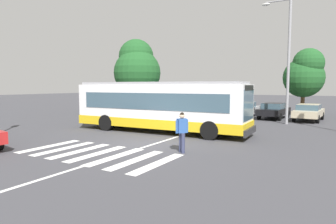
{
  "coord_description": "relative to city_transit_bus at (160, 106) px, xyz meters",
  "views": [
    {
      "loc": [
        8.07,
        -11.41,
        2.84
      ],
      "look_at": [
        -0.6,
        3.28,
        1.3
      ],
      "focal_mm": 31.41,
      "sensor_mm": 36.0,
      "label": 1
    }
  ],
  "objects": [
    {
      "name": "ground_plane",
      "position": [
        1.48,
        -3.8,
        -1.59
      ],
      "size": [
        160.0,
        160.0,
        0.0
      ],
      "primitive_type": "plane",
      "color": "#3D3D42"
    },
    {
      "name": "city_transit_bus",
      "position": [
        0.0,
        0.0,
        0.0
      ],
      "size": [
        11.11,
        3.09,
        3.06
      ],
      "color": "black",
      "rests_on": "ground_plane"
    },
    {
      "name": "pedestrian_crossing_street",
      "position": [
        3.81,
        -4.33,
        -0.62
      ],
      "size": [
        0.45,
        0.49,
        1.72
      ],
      "color": "#333856",
      "rests_on": "ground_plane"
    },
    {
      "name": "parked_car_teal",
      "position": [
        -6.12,
        11.44,
        -0.82
      ],
      "size": [
        2.3,
        4.67,
        1.35
      ],
      "color": "black",
      "rests_on": "ground_plane"
    },
    {
      "name": "parked_car_charcoal",
      "position": [
        -3.52,
        10.96,
        -0.82
      ],
      "size": [
        1.95,
        4.54,
        1.35
      ],
      "color": "black",
      "rests_on": "ground_plane"
    },
    {
      "name": "parked_car_blue",
      "position": [
        -0.82,
        11.53,
        -0.82
      ],
      "size": [
        1.96,
        4.55,
        1.35
      ],
      "color": "black",
      "rests_on": "ground_plane"
    },
    {
      "name": "parked_car_silver",
      "position": [
        1.96,
        11.35,
        -0.82
      ],
      "size": [
        2.02,
        4.57,
        1.35
      ],
      "color": "black",
      "rests_on": "ground_plane"
    },
    {
      "name": "parked_car_black",
      "position": [
        4.62,
        11.06,
        -0.82
      ],
      "size": [
        2.12,
        4.61,
        1.35
      ],
      "color": "black",
      "rests_on": "ground_plane"
    },
    {
      "name": "parked_car_champagne",
      "position": [
        7.36,
        10.82,
        -0.82
      ],
      "size": [
        2.08,
        4.6,
        1.35
      ],
      "color": "black",
      "rests_on": "ground_plane"
    },
    {
      "name": "twin_arm_street_lamp",
      "position": [
        6.15,
        7.79,
        3.98
      ],
      "size": [
        4.05,
        0.32,
        9.12
      ],
      "color": "#939399",
      "rests_on": "ground_plane"
    },
    {
      "name": "background_tree_left",
      "position": [
        -9.46,
        10.44,
        3.12
      ],
      "size": [
        4.98,
        4.98,
        7.81
      ],
      "color": "brown",
      "rests_on": "ground_plane"
    },
    {
      "name": "background_tree_right",
      "position": [
        6.55,
        14.97,
        2.36
      ],
      "size": [
        3.69,
        3.69,
        6.25
      ],
      "color": "brown",
      "rests_on": "ground_plane"
    },
    {
      "name": "crosswalk_painted_stripes",
      "position": [
        0.87,
        -6.33,
        -1.58
      ],
      "size": [
        6.48,
        3.32,
        0.01
      ],
      "color": "silver",
      "rests_on": "ground_plane"
    },
    {
      "name": "lane_center_line",
      "position": [
        1.8,
        -1.8,
        -1.58
      ],
      "size": [
        0.16,
        24.0,
        0.01
      ],
      "primitive_type": "cube",
      "color": "silver",
      "rests_on": "ground_plane"
    }
  ]
}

